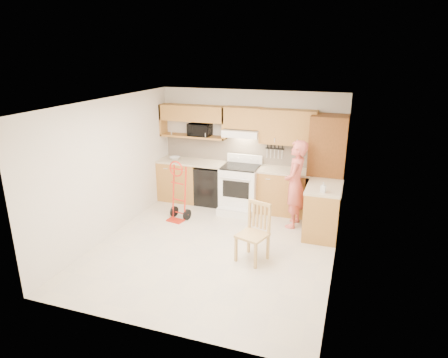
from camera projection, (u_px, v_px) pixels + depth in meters
The scene contains 28 objects.
floor at pixel (215, 248), 6.86m from camera, with size 4.00×4.50×0.02m, color beige.
ceiling at pixel (214, 102), 6.07m from camera, with size 4.00×4.50×0.02m, color white.
wall_back at pixel (250, 148), 8.50m from camera, with size 4.00×0.02×2.50m, color silver.
wall_front at pixel (145, 238), 4.44m from camera, with size 4.00×0.02×2.50m, color silver.
wall_left at pixel (110, 168), 7.08m from camera, with size 0.02×4.50×2.50m, color silver.
wall_right at pixel (341, 193), 5.85m from camera, with size 0.02×4.50×2.50m, color silver.
backsplash at pixel (250, 151), 8.49m from camera, with size 3.92×0.03×0.55m, color beige.
lower_cab_left at pixel (180, 180), 8.95m from camera, with size 0.90×0.60×0.90m, color #AB7937.
dishwasher at pixel (211, 185), 8.72m from camera, with size 0.60×0.60×0.85m, color black.
lower_cab_right at pixel (284, 192), 8.22m from camera, with size 1.14×0.60×0.90m, color #AB7937.
countertop_left at pixel (192, 162), 8.71m from camera, with size 1.50×0.63×0.04m, color beige.
countertop_right at pixel (285, 171), 8.07m from camera, with size 1.14×0.63×0.04m, color beige.
cab_return_right at pixel (323, 211), 7.23m from camera, with size 0.60×1.00×0.90m, color #AB7937.
countertop_return at pixel (325, 187), 7.08m from camera, with size 0.63×1.00×0.04m, color beige.
pantry_tall at pixel (326, 168), 7.78m from camera, with size 0.70×0.60×2.10m, color brown.
upper_cab_left at pixel (193, 113), 8.50m from camera, with size 1.50×0.33×0.34m, color #AB7937.
upper_shelf_mw at pixel (194, 136), 8.66m from camera, with size 1.50×0.33×0.04m, color #AB7937.
upper_cab_center at pixel (243, 118), 8.16m from camera, with size 0.76×0.33×0.44m, color #AB7937.
upper_cab_right at pixel (288, 127), 7.92m from camera, with size 1.14×0.33×0.70m, color #AB7937.
range_hood at pixel (242, 133), 8.20m from camera, with size 0.76×0.46×0.14m, color white.
knife_strip at pixel (275, 152), 8.29m from camera, with size 0.40×0.05×0.29m, color black, non-canonical shape.
microwave at pixel (200, 130), 8.56m from camera, with size 0.49×0.33×0.27m, color black.
range at pixel (240, 185), 8.27m from camera, with size 0.78×1.02×1.14m, color white, non-canonical shape.
person at pixel (295, 184), 7.46m from camera, with size 0.62×0.41×1.70m, color #D26055.
hand_truck at pixel (177, 194), 7.81m from camera, with size 0.44×0.40×1.11m, color red, non-canonical shape.
dining_chair at pixel (252, 233), 6.29m from camera, with size 0.43×0.47×0.97m, color tan, non-canonical shape.
soap_bottle at pixel (323, 187), 6.75m from camera, with size 0.08×0.08×0.18m, color white.
bowl at pixel (175, 158), 8.82m from camera, with size 0.23×0.23×0.06m, color white.
Camera 1 is at (2.13, -5.76, 3.27)m, focal length 31.48 mm.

